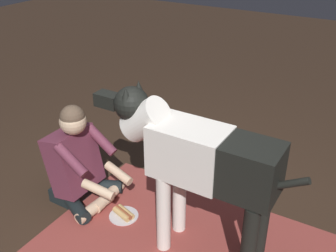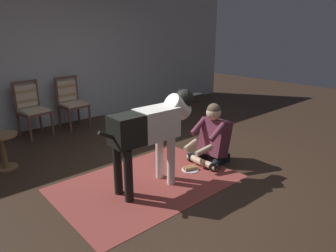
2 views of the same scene
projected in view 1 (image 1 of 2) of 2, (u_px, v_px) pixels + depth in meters
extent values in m
plane|color=#36251A|center=(154.00, 243.00, 2.94)|extent=(16.12, 16.12, 0.00)
cube|color=black|center=(74.00, 190.00, 3.41)|extent=(0.25, 0.34, 0.12)
cylinder|color=black|center=(100.00, 186.00, 3.46)|extent=(0.41, 0.26, 0.11)
cylinder|color=beige|center=(108.00, 196.00, 3.34)|extent=(0.11, 0.36, 0.09)
cylinder|color=black|center=(75.00, 205.00, 3.22)|extent=(0.41, 0.27, 0.11)
cylinder|color=beige|center=(95.00, 207.00, 3.21)|extent=(0.13, 0.37, 0.09)
cube|color=brown|center=(74.00, 160.00, 3.24)|extent=(0.32, 0.40, 0.54)
cylinder|color=brown|center=(101.00, 140.00, 3.23)|extent=(0.29, 0.08, 0.24)
cylinder|color=beige|center=(119.00, 173.00, 3.21)|extent=(0.28, 0.12, 0.12)
cylinder|color=brown|center=(71.00, 160.00, 2.97)|extent=(0.29, 0.08, 0.24)
cylinder|color=beige|center=(98.00, 189.00, 3.02)|extent=(0.28, 0.11, 0.12)
sphere|color=beige|center=(73.00, 122.00, 3.05)|extent=(0.21, 0.21, 0.21)
sphere|color=brown|center=(72.00, 117.00, 3.03)|extent=(0.19, 0.19, 0.19)
cylinder|color=white|center=(163.00, 213.00, 2.77)|extent=(0.10, 0.10, 0.62)
cylinder|color=white|center=(179.00, 196.00, 2.94)|extent=(0.10, 0.10, 0.62)
cylinder|color=black|center=(248.00, 248.00, 2.48)|extent=(0.10, 0.10, 0.62)
cylinder|color=black|center=(260.00, 226.00, 2.65)|extent=(0.10, 0.10, 0.62)
cube|color=white|center=(189.00, 151.00, 2.56)|extent=(0.50, 0.33, 0.36)
cube|color=black|center=(245.00, 168.00, 2.39)|extent=(0.43, 0.31, 0.34)
cylinder|color=white|center=(145.00, 119.00, 2.65)|extent=(0.36, 0.23, 0.35)
sphere|color=black|center=(132.00, 104.00, 2.66)|extent=(0.24, 0.24, 0.24)
cube|color=black|center=(108.00, 100.00, 2.76)|extent=(0.18, 0.11, 0.10)
cone|color=black|center=(126.00, 96.00, 2.56)|extent=(0.09, 0.09, 0.11)
cone|color=black|center=(139.00, 88.00, 2.66)|extent=(0.09, 0.09, 0.11)
cylinder|color=black|center=(281.00, 185.00, 2.30)|extent=(0.32, 0.05, 0.21)
cylinder|color=silver|center=(124.00, 216.00, 3.20)|extent=(0.24, 0.24, 0.01)
cylinder|color=tan|center=(126.00, 212.00, 3.20)|extent=(0.18, 0.10, 0.05)
cylinder|color=tan|center=(121.00, 214.00, 3.17)|extent=(0.18, 0.10, 0.05)
cylinder|color=#964B2C|center=(124.00, 212.00, 3.18)|extent=(0.19, 0.09, 0.04)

